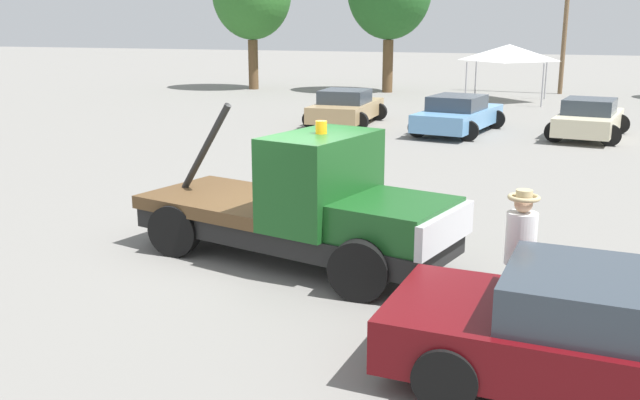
{
  "coord_description": "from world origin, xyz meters",
  "views": [
    {
      "loc": [
        4.19,
        -10.48,
        3.85
      ],
      "look_at": [
        0.5,
        0.0,
        1.05
      ],
      "focal_mm": 40.0,
      "sensor_mm": 36.0,
      "label": 1
    }
  ],
  "objects_px": {
    "parked_car_tan": "(346,108)",
    "parked_car_cream": "(589,119)",
    "parked_car_skyblue": "(458,115)",
    "person_near_truck": "(520,247)",
    "tow_truck": "(308,208)",
    "foreground_car": "(631,342)",
    "canopy_tent_white": "(509,53)"
  },
  "relations": [
    {
      "from": "person_near_truck",
      "to": "parked_car_cream",
      "type": "relative_size",
      "value": 0.41
    },
    {
      "from": "parked_car_skyblue",
      "to": "person_near_truck",
      "type": "bearing_deg",
      "value": -158.9
    },
    {
      "from": "tow_truck",
      "to": "person_near_truck",
      "type": "height_order",
      "value": "tow_truck"
    },
    {
      "from": "tow_truck",
      "to": "parked_car_skyblue",
      "type": "relative_size",
      "value": 1.15
    },
    {
      "from": "parked_car_tan",
      "to": "parked_car_cream",
      "type": "distance_m",
      "value": 8.7
    },
    {
      "from": "parked_car_tan",
      "to": "tow_truck",
      "type": "bearing_deg",
      "value": -165.93
    },
    {
      "from": "tow_truck",
      "to": "foreground_car",
      "type": "height_order",
      "value": "tow_truck"
    },
    {
      "from": "foreground_car",
      "to": "parked_car_cream",
      "type": "distance_m",
      "value": 18.19
    },
    {
      "from": "parked_car_tan",
      "to": "canopy_tent_white",
      "type": "distance_m",
      "value": 11.56
    },
    {
      "from": "parked_car_tan",
      "to": "parked_car_cream",
      "type": "height_order",
      "value": "same"
    },
    {
      "from": "canopy_tent_white",
      "to": "foreground_car",
      "type": "bearing_deg",
      "value": -82.45
    },
    {
      "from": "tow_truck",
      "to": "parked_car_cream",
      "type": "distance_m",
      "value": 15.84
    },
    {
      "from": "foreground_car",
      "to": "parked_car_cream",
      "type": "height_order",
      "value": "same"
    },
    {
      "from": "tow_truck",
      "to": "parked_car_tan",
      "type": "height_order",
      "value": "tow_truck"
    },
    {
      "from": "foreground_car",
      "to": "parked_car_skyblue",
      "type": "height_order",
      "value": "same"
    },
    {
      "from": "tow_truck",
      "to": "canopy_tent_white",
      "type": "xyz_separation_m",
      "value": [
        0.83,
        25.81,
        1.45
      ]
    },
    {
      "from": "canopy_tent_white",
      "to": "parked_car_cream",
      "type": "bearing_deg",
      "value": -71.02
    },
    {
      "from": "parked_car_skyblue",
      "to": "parked_car_cream",
      "type": "relative_size",
      "value": 1.12
    },
    {
      "from": "parked_car_tan",
      "to": "parked_car_skyblue",
      "type": "relative_size",
      "value": 0.87
    },
    {
      "from": "person_near_truck",
      "to": "parked_car_cream",
      "type": "distance_m",
      "value": 16.68
    },
    {
      "from": "foreground_car",
      "to": "person_near_truck",
      "type": "relative_size",
      "value": 2.91
    },
    {
      "from": "person_near_truck",
      "to": "parked_car_tan",
      "type": "bearing_deg",
      "value": 101.21
    },
    {
      "from": "parked_car_tan",
      "to": "canopy_tent_white",
      "type": "bearing_deg",
      "value": -27.29
    },
    {
      "from": "parked_car_skyblue",
      "to": "parked_car_cream",
      "type": "xyz_separation_m",
      "value": [
        4.33,
        0.38,
        -0.0
      ]
    },
    {
      "from": "tow_truck",
      "to": "parked_car_skyblue",
      "type": "bearing_deg",
      "value": 103.49
    },
    {
      "from": "tow_truck",
      "to": "foreground_car",
      "type": "distance_m",
      "value": 5.54
    },
    {
      "from": "tow_truck",
      "to": "person_near_truck",
      "type": "bearing_deg",
      "value": -8.97
    },
    {
      "from": "parked_car_tan",
      "to": "parked_car_skyblue",
      "type": "bearing_deg",
      "value": -100.68
    },
    {
      "from": "person_near_truck",
      "to": "parked_car_tan",
      "type": "height_order",
      "value": "person_near_truck"
    },
    {
      "from": "parked_car_cream",
      "to": "canopy_tent_white",
      "type": "distance_m",
      "value": 11.36
    },
    {
      "from": "tow_truck",
      "to": "foreground_car",
      "type": "bearing_deg",
      "value": -18.73
    },
    {
      "from": "foreground_car",
      "to": "parked_car_tan",
      "type": "height_order",
      "value": "same"
    }
  ]
}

